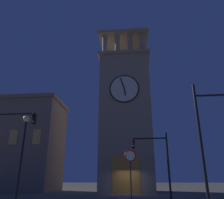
{
  "coord_description": "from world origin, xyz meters",
  "views": [
    {
      "loc": [
        -0.71,
        24.87,
        1.42
      ],
      "look_at": [
        2.15,
        -4.91,
        12.27
      ],
      "focal_mm": 35.52,
      "sensor_mm": 36.0,
      "label": 1
    }
  ],
  "objects_px": {
    "clocktower": "(126,117)",
    "traffic_signal_mid": "(3,138)",
    "traffic_signal_far": "(155,154)",
    "traffic_signal_near": "(220,123)",
    "no_horn_sign": "(130,161)",
    "street_lamp": "(24,141)"
  },
  "relations": [
    {
      "from": "clocktower",
      "to": "traffic_signal_far",
      "type": "xyz_separation_m",
      "value": [
        -2.67,
        11.46,
        -6.25
      ]
    },
    {
      "from": "clocktower",
      "to": "street_lamp",
      "type": "distance_m",
      "value": 17.76
    },
    {
      "from": "traffic_signal_near",
      "to": "street_lamp",
      "type": "distance_m",
      "value": 12.3
    },
    {
      "from": "traffic_signal_mid",
      "to": "traffic_signal_far",
      "type": "distance_m",
      "value": 11.53
    },
    {
      "from": "no_horn_sign",
      "to": "traffic_signal_mid",
      "type": "bearing_deg",
      "value": -0.69
    },
    {
      "from": "traffic_signal_far",
      "to": "street_lamp",
      "type": "height_order",
      "value": "street_lamp"
    },
    {
      "from": "clocktower",
      "to": "no_horn_sign",
      "type": "bearing_deg",
      "value": 92.74
    },
    {
      "from": "traffic_signal_near",
      "to": "street_lamp",
      "type": "height_order",
      "value": "traffic_signal_near"
    },
    {
      "from": "clocktower",
      "to": "street_lamp",
      "type": "relative_size",
      "value": 4.34
    },
    {
      "from": "no_horn_sign",
      "to": "clocktower",
      "type": "bearing_deg",
      "value": -87.26
    },
    {
      "from": "clocktower",
      "to": "traffic_signal_mid",
      "type": "height_order",
      "value": "clocktower"
    },
    {
      "from": "traffic_signal_mid",
      "to": "traffic_signal_far",
      "type": "bearing_deg",
      "value": -163.81
    },
    {
      "from": "traffic_signal_mid",
      "to": "no_horn_sign",
      "type": "height_order",
      "value": "traffic_signal_mid"
    },
    {
      "from": "clocktower",
      "to": "traffic_signal_near",
      "type": "xyz_separation_m",
      "value": [
        -5.85,
        17.01,
        -5.15
      ]
    },
    {
      "from": "traffic_signal_near",
      "to": "traffic_signal_mid",
      "type": "relative_size",
      "value": 1.05
    },
    {
      "from": "clocktower",
      "to": "traffic_signal_far",
      "type": "height_order",
      "value": "clocktower"
    },
    {
      "from": "traffic_signal_near",
      "to": "traffic_signal_far",
      "type": "distance_m",
      "value": 6.49
    },
    {
      "from": "street_lamp",
      "to": "clocktower",
      "type": "bearing_deg",
      "value": -112.19
    },
    {
      "from": "traffic_signal_near",
      "to": "no_horn_sign",
      "type": "height_order",
      "value": "traffic_signal_near"
    },
    {
      "from": "traffic_signal_near",
      "to": "traffic_signal_far",
      "type": "relative_size",
      "value": 1.36
    },
    {
      "from": "traffic_signal_mid",
      "to": "traffic_signal_far",
      "type": "relative_size",
      "value": 1.29
    },
    {
      "from": "clocktower",
      "to": "no_horn_sign",
      "type": "xyz_separation_m",
      "value": [
        -0.71,
        14.78,
        -6.98
      ]
    }
  ]
}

